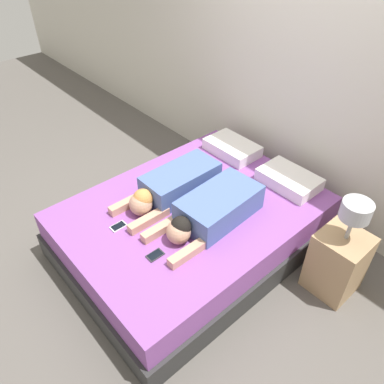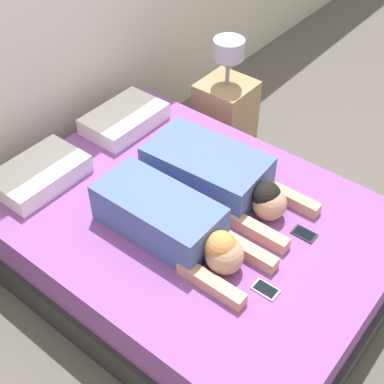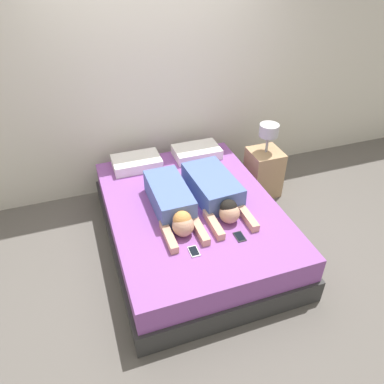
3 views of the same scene
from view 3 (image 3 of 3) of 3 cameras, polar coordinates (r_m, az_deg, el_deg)
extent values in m
plane|color=#5B5651|center=(3.92, 0.00, -7.49)|extent=(12.00, 12.00, 0.00)
cube|color=beige|center=(4.27, -5.69, 16.67)|extent=(12.00, 0.06, 2.60)
cube|color=#2D2D2D|center=(3.84, 0.00, -6.22)|extent=(1.63, 2.17, 0.23)
cube|color=#8C4C9E|center=(3.69, 0.00, -3.44)|extent=(1.57, 2.11, 0.25)
cube|color=white|center=(4.19, -8.44, 4.50)|extent=(0.52, 0.34, 0.11)
cube|color=white|center=(4.35, 0.71, 6.14)|extent=(0.52, 0.34, 0.11)
cube|color=#4C66A5|center=(3.53, -3.51, -0.61)|extent=(0.33, 0.68, 0.23)
sphere|color=tan|center=(3.23, -1.36, -5.14)|extent=(0.19, 0.19, 0.19)
sphere|color=#D18C47|center=(3.22, -1.50, -4.29)|extent=(0.16, 0.16, 0.16)
cube|color=tan|center=(3.22, -3.57, -6.77)|extent=(0.07, 0.37, 0.07)
cube|color=tan|center=(3.28, 1.11, -5.70)|extent=(0.07, 0.37, 0.07)
cube|color=#4C66A5|center=(3.67, 3.07, 0.97)|extent=(0.42, 0.71, 0.23)
sphere|color=tan|center=(3.38, 5.73, -3.23)|extent=(0.19, 0.19, 0.19)
sphere|color=black|center=(3.37, 5.61, -2.43)|extent=(0.16, 0.16, 0.16)
cube|color=tan|center=(3.34, 3.31, -4.89)|extent=(0.07, 0.38, 0.07)
cube|color=tan|center=(3.45, 8.34, -3.69)|extent=(0.07, 0.38, 0.07)
cube|color=silver|center=(3.13, 0.28, -9.04)|extent=(0.08, 0.13, 0.01)
cube|color=black|center=(3.12, 0.28, -8.97)|extent=(0.07, 0.11, 0.00)
cube|color=#2D2D33|center=(3.28, 7.26, -6.77)|extent=(0.08, 0.13, 0.01)
cube|color=black|center=(3.28, 7.27, -6.70)|extent=(0.07, 0.11, 0.00)
cube|color=tan|center=(4.53, 10.82, 3.00)|extent=(0.36, 0.36, 0.56)
cylinder|color=#999999|center=(4.34, 11.38, 7.23)|extent=(0.03, 0.03, 0.20)
cylinder|color=#B2B2B7|center=(4.26, 11.65, 9.21)|extent=(0.22, 0.22, 0.13)
camera|label=1|loc=(2.95, 53.16, 20.52)|focal=35.00mm
camera|label=2|loc=(1.56, -49.36, 19.88)|focal=50.00mm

